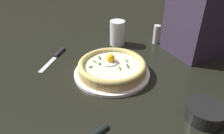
# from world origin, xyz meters

# --- Properties ---
(ground_plane) EXTENTS (2.40, 2.40, 0.03)m
(ground_plane) POSITION_xyz_m (0.00, 0.00, -0.01)
(ground_plane) COLOR black
(ground_plane) RESTS_ON ground
(pizza_plate) EXTENTS (0.29, 0.29, 0.01)m
(pizza_plate) POSITION_xyz_m (-0.03, -0.01, 0.01)
(pizza_plate) COLOR white
(pizza_plate) RESTS_ON ground
(pizza) EXTENTS (0.25, 0.25, 0.06)m
(pizza) POSITION_xyz_m (-0.03, -0.01, 0.03)
(pizza) COLOR tan
(pizza) RESTS_ON pizza_plate
(side_bowl) EXTENTS (0.11, 0.11, 0.04)m
(side_bowl) POSITION_xyz_m (-0.26, 0.26, 0.02)
(side_bowl) COLOR black
(side_bowl) RESTS_ON ground
(table_knife) EXTENTS (0.10, 0.19, 0.01)m
(table_knife) POSITION_xyz_m (0.18, -0.19, 0.00)
(table_knife) COLOR silver
(table_knife) RESTS_ON ground
(drinking_glass) EXTENTS (0.07, 0.07, 0.12)m
(drinking_glass) POSITION_xyz_m (-0.10, -0.26, 0.05)
(drinking_glass) COLOR silver
(drinking_glass) RESTS_ON ground
(pepper_shaker) EXTENTS (0.03, 0.03, 0.09)m
(pepper_shaker) POSITION_xyz_m (-0.29, -0.24, 0.05)
(pepper_shaker) COLOR silver
(pepper_shaker) RESTS_ON ground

